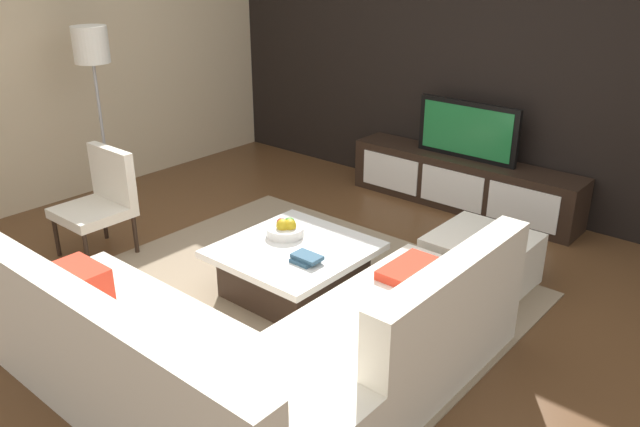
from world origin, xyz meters
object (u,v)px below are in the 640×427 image
sectional_couch (256,352)px  floor_lamp (92,57)px  book_stack (306,258)px  television (467,130)px  ottoman (481,261)px  fruit_bowl (286,229)px  coffee_table (294,269)px  media_console (462,183)px  accent_chair_near (101,196)px

sectional_couch → floor_lamp: 3.44m
floor_lamp → book_stack: 2.88m
television → ottoman: (0.87, -1.30, -0.57)m
television → fruit_bowl: (-0.28, -2.19, -0.34)m
coffee_table → fruit_bowl: bearing=150.0°
coffee_table → fruit_bowl: fruit_bowl is taller
fruit_bowl → coffee_table: bearing=-30.0°
media_console → book_stack: (0.12, -2.41, 0.16)m
television → floor_lamp: (-2.56, -2.24, 0.68)m
accent_chair_near → coffee_table: bearing=26.7°
floor_lamp → ottoman: floor_lamp is taller
floor_lamp → fruit_bowl: floor_lamp is taller
sectional_couch → book_stack: 0.96m
media_console → coffee_table: bearing=-92.5°
sectional_couch → accent_chair_near: size_ratio=2.74×
ottoman → accent_chair_near: bearing=-150.6°
accent_chair_near → ottoman: accent_chair_near is taller
floor_lamp → book_stack: size_ratio=8.40×
media_console → coffee_table: media_console is taller
coffee_table → floor_lamp: floor_lamp is taller
media_console → sectional_couch: size_ratio=0.96×
book_stack → floor_lamp: bearing=176.3°
accent_chair_near → ottoman: 3.06m
sectional_couch → television: bearing=98.8°
media_console → coffee_table: (-0.10, -2.30, -0.05)m
accent_chair_near → television: bearing=67.9°
sectional_couch → floor_lamp: size_ratio=1.38×
media_console → accent_chair_near: accent_chair_near is taller
media_console → television: bearing=90.0°
ottoman → coffee_table: bearing=-134.2°
media_console → fruit_bowl: 2.22m
ottoman → television: bearing=124.0°
accent_chair_near → fruit_bowl: bearing=31.9°
book_stack → coffee_table: bearing=151.9°
television → book_stack: bearing=-87.1°
media_console → fruit_bowl: bearing=-97.2°
accent_chair_near → floor_lamp: (-0.78, 0.54, 0.96)m
television → fruit_bowl: television is taller
media_console → television: (-0.00, 0.00, 0.52)m
floor_lamp → book_stack: bearing=-3.7°
television → sectional_couch: television is taller
coffee_table → media_console: bearing=87.5°
television → ottoman: 1.66m
fruit_bowl → accent_chair_near: bearing=-158.5°
television → fruit_bowl: 2.24m
television → sectional_couch: 3.36m
sectional_couch → media_console: bearing=98.8°
ottoman → sectional_couch: bearing=-100.4°
sectional_couch → accent_chair_near: accent_chair_near is taller
coffee_table → television: bearing=87.5°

